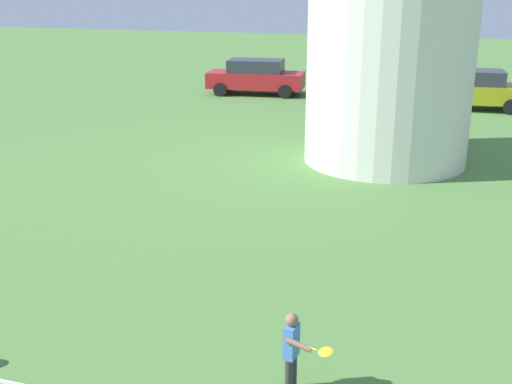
# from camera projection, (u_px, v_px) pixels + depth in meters

# --- Properties ---
(player_far) EXTENTS (0.66, 0.53, 1.09)m
(player_far) POSITION_uv_depth(u_px,v_px,m) (293.00, 348.00, 7.87)
(player_far) COLOR #333338
(player_far) RESTS_ON ground_plane
(parked_car_red) EXTENTS (4.47, 2.27, 1.56)m
(parked_car_red) POSITION_uv_depth(u_px,v_px,m) (256.00, 76.00, 28.93)
(parked_car_red) COLOR red
(parked_car_red) RESTS_ON ground_plane
(parked_car_blue) EXTENTS (4.31, 1.98, 1.56)m
(parked_car_blue) POSITION_uv_depth(u_px,v_px,m) (366.00, 83.00, 27.04)
(parked_car_blue) COLOR #334C99
(parked_car_blue) RESTS_ON ground_plane
(parked_car_mustard) EXTENTS (4.27, 2.15, 1.56)m
(parked_car_mustard) POSITION_uv_depth(u_px,v_px,m) (472.00, 89.00, 25.56)
(parked_car_mustard) COLOR #999919
(parked_car_mustard) RESTS_ON ground_plane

